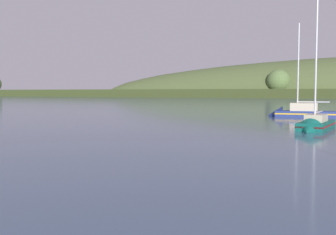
% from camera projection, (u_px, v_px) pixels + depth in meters
% --- Properties ---
extents(sailboat_midwater_white, '(2.70, 7.72, 12.44)m').
position_uv_depth(sailboat_midwater_white, '(315.00, 128.00, 34.89)').
color(sailboat_midwater_white, '#0F564C').
rests_on(sailboat_midwater_white, ground).
extents(sailboat_far_left, '(8.90, 3.99, 13.56)m').
position_uv_depth(sailboat_far_left, '(297.00, 114.00, 52.87)').
color(sailboat_far_left, navy).
rests_on(sailboat_far_left, ground).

